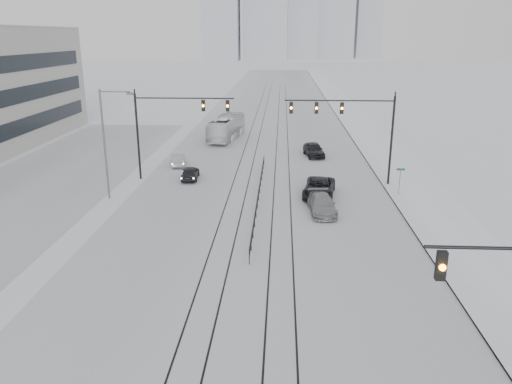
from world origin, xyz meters
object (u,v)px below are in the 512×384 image
sedan_sb_inner (190,173)px  sedan_nb_front (319,188)px  sedan_nb_right (322,205)px  sedan_sb_outer (178,160)px  box_truck (227,128)px  sedan_nb_far (314,150)px

sedan_sb_inner → sedan_nb_front: (11.77, -4.56, 0.10)m
sedan_sb_inner → sedan_nb_right: 14.58m
sedan_sb_inner → sedan_nb_right: size_ratio=0.80×
sedan_sb_outer → sedan_nb_front: size_ratio=0.71×
sedan_sb_inner → box_truck: box_truck is taller
sedan_sb_inner → sedan_nb_far: size_ratio=0.83×
box_truck → sedan_sb_outer: bearing=84.2°
sedan_nb_front → sedan_nb_right: 4.13m
sedan_sb_inner → sedan_nb_front: sedan_nb_front is taller
sedan_sb_inner → sedan_sb_outer: size_ratio=0.99×
sedan_nb_far → box_truck: bearing=129.8°
sedan_nb_front → sedan_nb_right: size_ratio=1.14×
sedan_nb_front → box_truck: size_ratio=0.50×
sedan_sb_outer → sedan_nb_front: 16.96m
sedan_sb_outer → box_truck: (3.52, 14.06, 0.87)m
sedan_nb_front → box_truck: bearing=122.5°
sedan_nb_front → sedan_nb_far: (0.40, 14.51, 0.03)m
sedan_sb_inner → sedan_nb_front: size_ratio=0.70×
sedan_sb_outer → sedan_nb_right: (13.87, -13.80, 0.05)m
sedan_sb_inner → box_truck: (1.37, 19.16, 0.85)m
sedan_sb_outer → box_truck: size_ratio=0.35×
sedan_nb_front → sedan_nb_far: 14.51m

